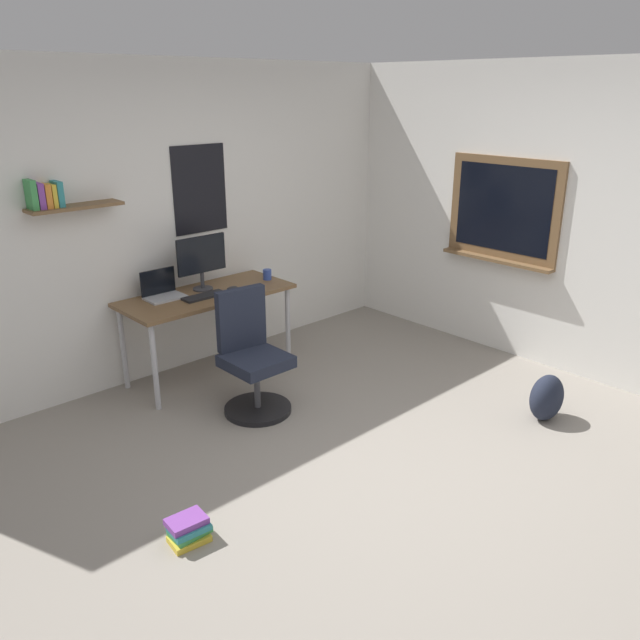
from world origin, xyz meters
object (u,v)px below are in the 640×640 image
Objects in this scene: desk at (207,302)px; office_chair at (252,361)px; laptop at (162,291)px; computer_mouse at (232,288)px; monitor_primary at (202,259)px; book_stack_on_floor at (189,530)px; backpack at (547,398)px; keyboard at (204,296)px; coffee_mug at (267,275)px.

desk is 1.53× the size of office_chair.
computer_mouse is (0.53, -0.23, -0.04)m from laptop.
monitor_primary is at bearing 133.36° from computer_mouse.
monitor_primary is 1.98× the size of book_stack_on_floor.
book_stack_on_floor is (-1.33, -1.75, -0.60)m from desk.
computer_mouse is at bearing 117.07° from backpack.
desk is 4.69× the size of laptop.
office_chair is 1.06m from monitor_primary.
monitor_primary reaches higher than book_stack_on_floor.
backpack is at bearing -59.86° from desk.
coffee_mug is at bearing 4.08° from keyboard.
desk is 0.36m from monitor_primary.
monitor_primary is 1.30× the size of backpack.
desk is at bearing 177.36° from coffee_mug.
monitor_primary is 4.46× the size of computer_mouse.
laptop reaches higher than coffee_mug.
office_chair is 3.06× the size of laptop.
keyboard is 1.58× the size of book_stack_on_floor.
backpack is at bearing -55.98° from laptop.
desk is 0.64m from coffee_mug.
backpack reaches higher than book_stack_on_floor.
coffee_mug is 2.57m from backpack.
desk is at bearing -109.64° from monitor_primary.
monitor_primary reaches higher than office_chair.
office_chair is 1.01m from laptop.
keyboard is 0.28m from computer_mouse.
laptop is 0.35m from keyboard.
laptop is 0.67× the size of monitor_primary.
office_chair is at bearing 132.62° from backpack.
coffee_mug is at bearing 41.37° from book_stack_on_floor.
office_chair is (-0.12, -0.76, -0.26)m from desk.
coffee_mug is at bearing 44.35° from office_chair.
coffee_mug is (0.75, 0.73, 0.38)m from office_chair.
office_chair is 2.57× the size of keyboard.
backpack is at bearing -13.43° from book_stack_on_floor.
coffee_mug is at bearing -10.62° from laptop.
monitor_primary reaches higher than keyboard.
backpack is at bearing -57.71° from keyboard.
monitor_primary reaches higher than coffee_mug.
backpack is (1.36, -2.50, -0.84)m from monitor_primary.
laptop is 1.32× the size of book_stack_on_floor.
office_chair is 2.24m from backpack.
office_chair is 0.76m from keyboard.
backpack is (1.47, -2.32, -0.58)m from keyboard.
keyboard reaches higher than desk.
laptop is (-0.33, 0.15, 0.13)m from desk.
computer_mouse is at bearing -23.20° from laptop.
keyboard is at bearing 86.24° from office_chair.
computer_mouse reaches higher than book_stack_on_floor.
keyboard is 0.70m from coffee_mug.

